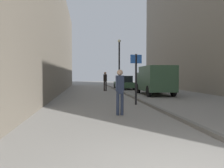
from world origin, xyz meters
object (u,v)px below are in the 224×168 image
at_px(pedestrian_main_foreground, 105,80).
at_px(lamp_post, 119,62).
at_px(parked_car, 124,83).
at_px(street_sign_post, 136,75).
at_px(delivery_van, 155,79).
at_px(pedestrian_mid_block, 120,89).

relative_size(pedestrian_main_foreground, lamp_post, 0.39).
relative_size(parked_car, street_sign_post, 1.63).
relative_size(delivery_van, street_sign_post, 1.89).
xyz_separation_m(parked_car, lamp_post, (-1.11, -3.93, 2.01)).
bearing_deg(delivery_van, pedestrian_mid_block, -114.57).
xyz_separation_m(street_sign_post, lamp_post, (0.49, 8.83, 1.18)).
xyz_separation_m(pedestrian_mid_block, lamp_post, (1.77, 11.70, 1.72)).
xyz_separation_m(pedestrian_main_foreground, parked_car, (2.28, 2.68, -0.35)).
bearing_deg(lamp_post, pedestrian_mid_block, -98.61).
xyz_separation_m(pedestrian_mid_block, delivery_van, (4.06, 8.46, 0.19)).
bearing_deg(delivery_van, street_sign_post, -115.32).
bearing_deg(pedestrian_mid_block, street_sign_post, -125.49).
height_order(delivery_van, parked_car, delivery_van).
height_order(pedestrian_main_foreground, pedestrian_mid_block, pedestrian_main_foreground).
height_order(delivery_van, lamp_post, lamp_post).
bearing_deg(pedestrian_main_foreground, street_sign_post, -103.71).
xyz_separation_m(pedestrian_main_foreground, delivery_van, (3.46, -4.49, 0.13)).
xyz_separation_m(pedestrian_main_foreground, lamp_post, (1.17, -1.25, 1.66)).
height_order(pedestrian_mid_block, delivery_van, delivery_van).
bearing_deg(pedestrian_main_foreground, parked_car, 32.00).
height_order(parked_car, lamp_post, lamp_post).
relative_size(street_sign_post, lamp_post, 0.55).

